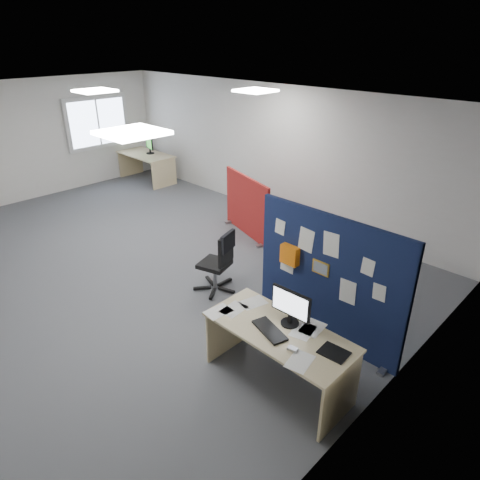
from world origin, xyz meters
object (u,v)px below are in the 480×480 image
Objects in this scene: monitor_main at (291,306)px; office_chair at (220,258)px; monitor_second at (149,145)px; second_desk at (147,160)px; red_divider at (247,206)px; main_desk at (281,341)px; navy_divider at (327,280)px.

office_chair is at bearing 156.55° from monitor_main.
second_desk is at bearing -119.49° from monitor_second.
monitor_second is 5.91m from office_chair.
monitor_main is 2.04m from office_chair.
monitor_main is at bearing -22.74° from red_divider.
main_desk is at bearing -7.45° from monitor_second.
navy_divider is 4.32× the size of monitor_main.
monitor_main is 1.07× the size of monitor_second.
monitor_main is 7.89m from monitor_second.
navy_divider is 7.50m from second_desk.
monitor_main reaches higher than monitor_second.
second_desk is 3.56× the size of monitor_second.
monitor_main is at bearing -6.62° from monitor_second.
red_divider is (-3.03, 2.51, -0.39)m from monitor_main.
navy_divider reaches higher than monitor_main.
monitor_second is 0.45× the size of office_chair.
monitor_second is (0.07, 0.06, 0.41)m from second_desk.
main_desk is at bearing -24.17° from red_divider.
red_divider is at bearing 7.86° from monitor_second.
navy_divider is 7.45m from monitor_second.
monitor_second is at bearing 43.10° from second_desk.
monitor_second is at bearing 137.97° from office_chair.
monitor_main is 0.30× the size of second_desk.
navy_divider reaches higher than second_desk.
main_desk is 1.10× the size of red_divider.
monitor_main is at bearing 84.65° from main_desk.
main_desk is 2.03m from office_chair.
second_desk is at bearing -171.65° from red_divider.
red_divider reaches higher than office_chair.
navy_divider is 1.06m from main_desk.
main_desk is 7.96m from second_desk.
second_desk is at bearing 155.77° from main_desk.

